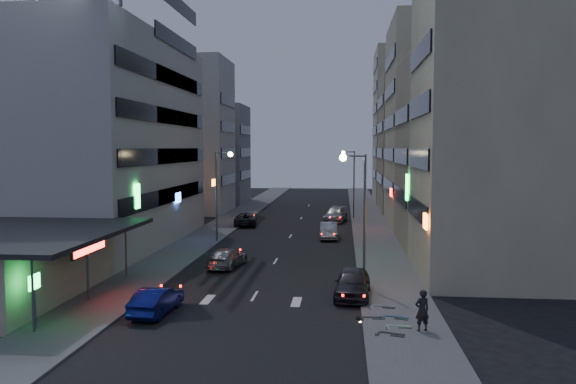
# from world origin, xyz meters

# --- Properties ---
(ground) EXTENTS (180.00, 180.00, 0.00)m
(ground) POSITION_xyz_m (0.00, 0.00, 0.00)
(ground) COLOR black
(ground) RESTS_ON ground
(sidewalk_left) EXTENTS (4.00, 120.00, 0.12)m
(sidewalk_left) POSITION_xyz_m (-8.00, 30.00, 0.06)
(sidewalk_left) COLOR #4C4C4F
(sidewalk_left) RESTS_ON ground
(sidewalk_right) EXTENTS (4.00, 120.00, 0.12)m
(sidewalk_right) POSITION_xyz_m (8.00, 30.00, 0.06)
(sidewalk_right) COLOR #4C4C4F
(sidewalk_right) RESTS_ON ground
(food_court) EXTENTS (11.00, 13.00, 3.88)m
(food_court) POSITION_xyz_m (-13.90, 2.00, 1.98)
(food_court) COLOR #BDB594
(food_court) RESTS_ON ground
(white_building) EXTENTS (14.00, 24.00, 18.00)m
(white_building) POSITION_xyz_m (-17.00, 20.00, 9.00)
(white_building) COLOR #ABABA6
(white_building) RESTS_ON ground
(grey_tower) EXTENTS (10.00, 14.00, 34.00)m
(grey_tower) POSITION_xyz_m (-26.00, 23.00, 17.00)
(grey_tower) COLOR gray
(grey_tower) RESTS_ON ground
(shophouse_near) EXTENTS (10.00, 11.00, 20.00)m
(shophouse_near) POSITION_xyz_m (15.00, 10.50, 10.00)
(shophouse_near) COLOR #BDB594
(shophouse_near) RESTS_ON ground
(shophouse_mid) EXTENTS (11.00, 12.00, 16.00)m
(shophouse_mid) POSITION_xyz_m (15.50, 22.00, 8.00)
(shophouse_mid) COLOR gray
(shophouse_mid) RESTS_ON ground
(shophouse_far) EXTENTS (10.00, 14.00, 22.00)m
(shophouse_far) POSITION_xyz_m (15.00, 35.00, 11.00)
(shophouse_far) COLOR #BDB594
(shophouse_far) RESTS_ON ground
(far_left_a) EXTENTS (11.00, 10.00, 20.00)m
(far_left_a) POSITION_xyz_m (-15.50, 45.00, 10.00)
(far_left_a) COLOR #ABABA6
(far_left_a) RESTS_ON ground
(far_left_b) EXTENTS (12.00, 10.00, 15.00)m
(far_left_b) POSITION_xyz_m (-16.00, 58.00, 7.50)
(far_left_b) COLOR gray
(far_left_b) RESTS_ON ground
(far_right_a) EXTENTS (11.00, 12.00, 18.00)m
(far_right_a) POSITION_xyz_m (15.50, 50.00, 9.00)
(far_right_a) COLOR gray
(far_right_a) RESTS_ON ground
(far_right_b) EXTENTS (12.00, 12.00, 24.00)m
(far_right_b) POSITION_xyz_m (16.00, 64.00, 12.00)
(far_right_b) COLOR #BDB594
(far_right_b) RESTS_ON ground
(street_lamp_right_near) EXTENTS (1.60, 0.44, 8.02)m
(street_lamp_right_near) POSITION_xyz_m (5.90, 6.00, 5.36)
(street_lamp_right_near) COLOR #595B60
(street_lamp_right_near) RESTS_ON sidewalk_right
(street_lamp_left) EXTENTS (1.60, 0.44, 8.02)m
(street_lamp_left) POSITION_xyz_m (-5.90, 22.00, 5.36)
(street_lamp_left) COLOR #595B60
(street_lamp_left) RESTS_ON sidewalk_left
(street_lamp_right_far) EXTENTS (1.60, 0.44, 8.02)m
(street_lamp_right_far) POSITION_xyz_m (5.90, 40.00, 5.36)
(street_lamp_right_far) COLOR #595B60
(street_lamp_right_far) RESTS_ON sidewalk_right
(parked_car_right_near) EXTENTS (2.26, 4.94, 1.64)m
(parked_car_right_near) POSITION_xyz_m (5.60, 4.34, 0.82)
(parked_car_right_near) COLOR #2A292F
(parked_car_right_near) RESTS_ON ground
(parked_car_right_mid) EXTENTS (1.73, 4.58, 1.49)m
(parked_car_right_mid) POSITION_xyz_m (3.70, 24.86, 0.75)
(parked_car_right_mid) COLOR #ABAFB3
(parked_car_right_mid) RESTS_ON ground
(parked_car_left) EXTENTS (2.99, 5.33, 1.41)m
(parked_car_left) POSITION_xyz_m (-5.60, 32.94, 0.70)
(parked_car_left) COLOR #26252A
(parked_car_left) RESTS_ON ground
(parked_car_right_far) EXTENTS (2.98, 5.77, 1.60)m
(parked_car_right_far) POSITION_xyz_m (4.16, 37.17, 0.80)
(parked_car_right_far) COLOR gray
(parked_car_right_far) RESTS_ON ground
(road_car_blue) EXTENTS (1.75, 4.27, 1.38)m
(road_car_blue) POSITION_xyz_m (-4.46, 0.14, 0.69)
(road_car_blue) COLOR navy
(road_car_blue) RESTS_ON ground
(road_car_silver) EXTENTS (2.57, 4.92, 1.36)m
(road_car_silver) POSITION_xyz_m (-3.21, 11.52, 0.68)
(road_car_silver) COLOR #999BA1
(road_car_silver) RESTS_ON ground
(person) EXTENTS (0.82, 0.67, 1.92)m
(person) POSITION_xyz_m (8.67, -1.68, 1.08)
(person) COLOR black
(person) RESTS_ON sidewalk_right
(scooter_black_a) EXTENTS (1.12, 1.90, 1.10)m
(scooter_black_a) POSITION_xyz_m (7.89, -2.25, 0.67)
(scooter_black_a) COLOR black
(scooter_black_a) RESTS_ON sidewalk_right
(scooter_silver_a) EXTENTS (0.68, 1.74, 1.04)m
(scooter_silver_a) POSITION_xyz_m (8.26, -0.98, 0.64)
(scooter_silver_a) COLOR #9C9EA3
(scooter_silver_a) RESTS_ON sidewalk_right
(scooter_blue) EXTENTS (1.18, 1.97, 1.14)m
(scooter_blue) POSITION_xyz_m (8.32, 0.28, 0.69)
(scooter_blue) COLOR navy
(scooter_blue) RESTS_ON sidewalk_right
(scooter_black_b) EXTENTS (0.63, 1.72, 1.04)m
(scooter_black_b) POSITION_xyz_m (7.08, 0.31, 0.64)
(scooter_black_b) COLOR black
(scooter_black_b) RESTS_ON sidewalk_right
(scooter_silver_b) EXTENTS (0.89, 1.93, 1.14)m
(scooter_silver_b) POSITION_xyz_m (7.80, 2.23, 0.69)
(scooter_silver_b) COLOR #9E9FA5
(scooter_silver_b) RESTS_ON sidewalk_right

